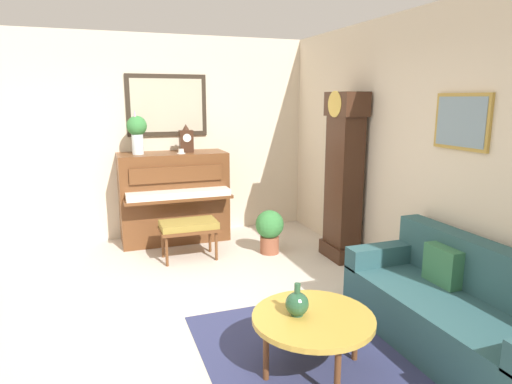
# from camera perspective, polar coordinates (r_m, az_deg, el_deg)

# --- Properties ---
(ground_plane) EXTENTS (6.40, 6.00, 0.10)m
(ground_plane) POSITION_cam_1_polar(r_m,az_deg,el_deg) (4.30, -9.63, -15.88)
(ground_plane) COLOR beige
(wall_left) EXTENTS (0.13, 4.90, 2.80)m
(wall_left) POSITION_cam_1_polar(r_m,az_deg,el_deg) (6.41, -14.20, 6.79)
(wall_left) COLOR beige
(wall_left) RESTS_ON ground_plane
(wall_back) EXTENTS (5.30, 0.13, 2.80)m
(wall_back) POSITION_cam_1_polar(r_m,az_deg,el_deg) (4.84, 19.03, 4.86)
(wall_back) COLOR beige
(wall_back) RESTS_ON ground_plane
(area_rug) EXTENTS (2.10, 1.50, 0.01)m
(area_rug) POSITION_cam_1_polar(r_m,az_deg,el_deg) (3.56, 7.17, -21.17)
(area_rug) COLOR navy
(area_rug) RESTS_ON ground_plane
(piano) EXTENTS (0.87, 1.44, 1.23)m
(piano) POSITION_cam_1_polar(r_m,az_deg,el_deg) (6.21, -10.47, -0.60)
(piano) COLOR brown
(piano) RESTS_ON ground_plane
(piano_bench) EXTENTS (0.42, 0.70, 0.48)m
(piano_bench) POSITION_cam_1_polar(r_m,az_deg,el_deg) (5.50, -8.63, -4.47)
(piano_bench) COLOR brown
(piano_bench) RESTS_ON ground_plane
(grandfather_clock) EXTENTS (0.52, 0.34, 2.03)m
(grandfather_clock) POSITION_cam_1_polar(r_m,az_deg,el_deg) (5.46, 11.16, 1.35)
(grandfather_clock) COLOR #3D2316
(grandfather_clock) RESTS_ON ground_plane
(couch) EXTENTS (1.90, 0.80, 0.84)m
(couch) POSITION_cam_1_polar(r_m,az_deg,el_deg) (3.91, 24.56, -13.87)
(couch) COLOR #2D565B
(couch) RESTS_ON ground_plane
(coffee_table) EXTENTS (0.88, 0.88, 0.42)m
(coffee_table) POSITION_cam_1_polar(r_m,az_deg,el_deg) (3.33, 7.33, -15.93)
(coffee_table) COLOR gold
(coffee_table) RESTS_ON ground_plane
(mantel_clock) EXTENTS (0.13, 0.18, 0.38)m
(mantel_clock) POSITION_cam_1_polar(r_m,az_deg,el_deg) (6.12, -8.95, 6.65)
(mantel_clock) COLOR #3D2316
(mantel_clock) RESTS_ON piano
(flower_vase) EXTENTS (0.26, 0.26, 0.58)m
(flower_vase) POSITION_cam_1_polar(r_m,az_deg,el_deg) (6.03, -15.03, 7.67)
(flower_vase) COLOR silver
(flower_vase) RESTS_ON piano
(teacup) EXTENTS (0.12, 0.12, 0.06)m
(teacup) POSITION_cam_1_polar(r_m,az_deg,el_deg) (6.02, -9.59, 5.12)
(teacup) COLOR white
(teacup) RESTS_ON piano
(green_jug) EXTENTS (0.17, 0.17, 0.24)m
(green_jug) POSITION_cam_1_polar(r_m,az_deg,el_deg) (3.28, 5.29, -14.06)
(green_jug) COLOR #234C33
(green_jug) RESTS_ON coffee_table
(potted_plant) EXTENTS (0.36, 0.36, 0.56)m
(potted_plant) POSITION_cam_1_polar(r_m,az_deg,el_deg) (5.66, 1.76, -4.73)
(potted_plant) COLOR #935138
(potted_plant) RESTS_ON ground_plane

